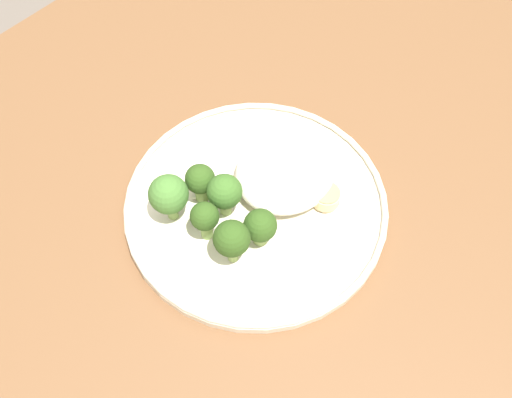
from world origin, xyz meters
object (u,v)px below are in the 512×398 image
broccoli_floret_split_head (205,218)px  dinner_plate (256,205)px  seared_scallop_right_edge (289,144)px  broccoli_floret_front_edge (169,195)px  broccoli_floret_beside_noodles (232,239)px  seared_scallop_left_edge (279,164)px  seared_scallop_large_seared (311,151)px  broccoli_floret_left_leaning (260,226)px  seared_scallop_on_noodles (326,196)px  broccoli_floret_small_sprig (200,181)px  seared_scallop_half_hidden (244,182)px  seared_scallop_tilted_round (293,198)px  broccoli_floret_rear_charred (225,192)px  seared_scallop_center_golden (278,179)px

broccoli_floret_split_head → dinner_plate: bearing=168.1°
seared_scallop_right_edge → broccoli_floret_front_edge: 0.16m
seared_scallop_right_edge → broccoli_floret_beside_noodles: 0.16m
seared_scallop_left_edge → seared_scallop_large_seared: size_ratio=0.78×
seared_scallop_left_edge → broccoli_floret_left_leaning: bearing=28.3°
seared_scallop_on_noodles → broccoli_floret_small_sprig: size_ratio=0.61×
seared_scallop_half_hidden → broccoli_floret_left_leaning: bearing=55.8°
seared_scallop_large_seared → seared_scallop_right_edge: bearing=-76.0°
seared_scallop_left_edge → broccoli_floret_left_leaning: 0.10m
seared_scallop_tilted_round → broccoli_floret_front_edge: 0.13m
seared_scallop_on_noodles → broccoli_floret_front_edge: broccoli_floret_front_edge is taller
seared_scallop_left_edge → seared_scallop_tilted_round: 0.05m
dinner_plate → seared_scallop_large_seared: 0.09m
broccoli_floret_beside_noodles → broccoli_floret_front_edge: bearing=-86.9°
seared_scallop_left_edge → broccoli_floret_small_sprig: size_ratio=0.43×
broccoli_floret_beside_noodles → broccoli_floret_rear_charred: bearing=-130.1°
seared_scallop_right_edge → broccoli_floret_small_sprig: bearing=-14.1°
broccoli_floret_small_sprig → broccoli_floret_left_leaning: (-0.00, 0.08, -0.00)m
seared_scallop_half_hidden → broccoli_floret_split_head: 0.08m
seared_scallop_large_seared → broccoli_floret_split_head: bearing=-7.1°
seared_scallop_large_seared → broccoli_floret_split_head: 0.16m
dinner_plate → seared_scallop_on_noodles: (-0.05, 0.06, 0.01)m
seared_scallop_center_golden → broccoli_floret_small_sprig: (0.07, -0.05, 0.02)m
broccoli_floret_split_head → broccoli_floret_small_sprig: size_ratio=1.03×
seared_scallop_center_golden → broccoli_floret_beside_noodles: size_ratio=0.40×
seared_scallop_center_golden → broccoli_floret_beside_noodles: broccoli_floret_beside_noodles is taller
seared_scallop_half_hidden → seared_scallop_left_edge: 0.05m
broccoli_floret_rear_charred → broccoli_floret_front_edge: bearing=-43.4°
seared_scallop_tilted_round → broccoli_floret_left_leaning: (0.06, 0.00, 0.02)m
seared_scallop_right_edge → broccoli_floret_split_head: (0.15, 0.01, 0.03)m
seared_scallop_half_hidden → seared_scallop_center_golden: bearing=137.0°
seared_scallop_center_golden → seared_scallop_on_noodles: size_ratio=0.76×
seared_scallop_left_edge → seared_scallop_right_edge: size_ratio=0.80×
seared_scallop_left_edge → broccoli_floret_beside_noodles: bearing=17.7°
seared_scallop_large_seared → broccoli_floret_beside_noodles: 0.16m
seared_scallop_left_edge → seared_scallop_large_seared: 0.04m
broccoli_floret_beside_noodles → seared_scallop_tilted_round: bearing=177.4°
seared_scallop_on_noodles → broccoli_floret_front_edge: size_ratio=0.50×
broccoli_floret_small_sprig → seared_scallop_large_seared: bearing=155.3°
dinner_plate → broccoli_floret_split_head: (0.06, -0.01, 0.04)m
seared_scallop_half_hidden → broccoli_floret_beside_noodles: 0.09m
dinner_plate → broccoli_floret_beside_noodles: 0.08m
seared_scallop_center_golden → broccoli_floret_front_edge: broccoli_floret_front_edge is taller
broccoli_floret_left_leaning → seared_scallop_right_edge: bearing=-154.4°
seared_scallop_tilted_round → seared_scallop_large_seared: bearing=-158.7°
broccoli_floret_rear_charred → broccoli_floret_small_sprig: (0.00, -0.03, -0.00)m
broccoli_floret_rear_charred → seared_scallop_left_edge: bearing=175.5°
broccoli_floret_front_edge → broccoli_floret_rear_charred: bearing=136.6°
broccoli_floret_split_head → broccoli_floret_front_edge: bearing=-81.4°
broccoli_floret_split_head → broccoli_floret_rear_charred: 0.04m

